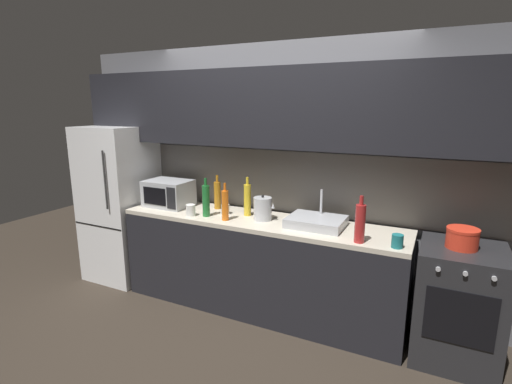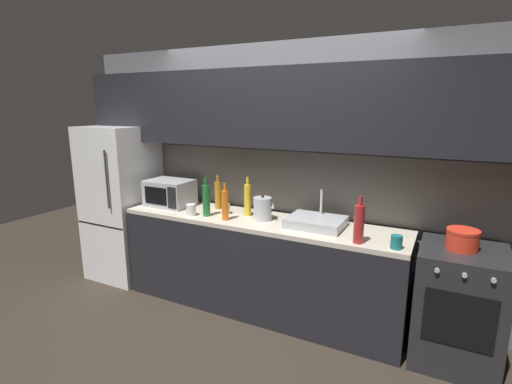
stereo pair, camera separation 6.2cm
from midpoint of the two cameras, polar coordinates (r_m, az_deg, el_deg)
The scene contains 17 objects.
ground_plane at distance 3.24m, azimuth -7.87°, elevation -23.80°, with size 10.00×10.00×0.00m, color #2D261E.
back_wall at distance 3.67m, azimuth 1.94°, elevation 6.92°, with size 4.43×0.44×2.50m.
counter_run at distance 3.69m, azimuth -0.13°, elevation -10.77°, with size 2.69×0.60×0.90m.
refrigerator at distance 4.55m, azimuth -20.00°, elevation -1.60°, with size 0.68×0.69×1.71m.
oven_range at distance 3.37m, azimuth 27.43°, elevation -14.66°, with size 0.60×0.62×0.90m.
microwave at distance 4.07m, azimuth -13.33°, elevation -0.17°, with size 0.46×0.35×0.27m.
sink_basin at distance 3.35m, azimuth 8.46°, elevation -4.39°, with size 0.48×0.38×0.30m.
kettle at distance 3.48m, azimuth 0.50°, elevation -2.50°, with size 0.20×0.17×0.23m.
wine_bottle_yellow at distance 3.61m, azimuth -1.78°, elevation -1.13°, with size 0.07×0.07×0.37m.
wine_bottle_amber at distance 3.87m, azimuth -6.24°, elevation -0.42°, with size 0.07×0.07×0.34m.
wine_bottle_green at distance 3.62m, azimuth -7.96°, elevation -1.25°, with size 0.07×0.07×0.37m.
wine_bottle_red at distance 3.00m, azimuth 14.71°, elevation -4.50°, with size 0.08×0.08×0.37m.
wine_bottle_orange at distance 3.47m, azimuth -5.15°, elevation -1.93°, with size 0.06×0.06×0.35m.
mug_clear at distance 3.70m, azimuth -5.07°, elevation -2.56°, with size 0.08×0.08×0.10m, color silver.
mug_white at distance 3.68m, azimuth -10.20°, elevation -2.69°, with size 0.09×0.09×0.11m, color silver.
mug_teal at distance 3.00m, azimuth 19.81°, elevation -6.92°, with size 0.08×0.08×0.10m, color #19666B.
cooking_pot at distance 3.18m, azimuth 27.95°, elevation -6.11°, with size 0.23×0.23×0.15m.
Camera 1 is at (1.47, -2.14, 1.92)m, focal length 26.78 mm.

